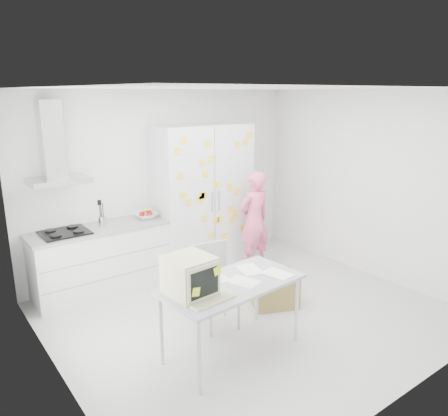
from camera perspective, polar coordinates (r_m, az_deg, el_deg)
floor at (r=5.59m, az=3.26°, el=-13.65°), size 4.50×4.00×0.02m
walls at (r=5.63m, az=-1.23°, el=1.46°), size 4.52×4.01×2.70m
ceiling at (r=4.91m, az=3.74°, el=15.34°), size 4.50×4.00×0.02m
counter_run at (r=6.19m, az=-15.71°, el=-6.37°), size 1.84×0.63×1.28m
range_hood at (r=5.83m, az=-21.40°, el=6.97°), size 0.70×0.48×1.01m
tall_cabinet at (r=6.71m, az=-2.82°, el=1.44°), size 1.50×0.68×2.20m
person at (r=6.68m, az=3.96°, el=-1.62°), size 0.56×0.38×1.53m
desk at (r=4.29m, az=-2.28°, el=-9.49°), size 1.52×0.85×1.17m
chair at (r=5.13m, az=-1.21°, el=-9.37°), size 0.51×0.51×0.98m
cardboard_box at (r=5.72m, az=6.58°, el=-10.35°), size 0.68×0.62×0.48m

